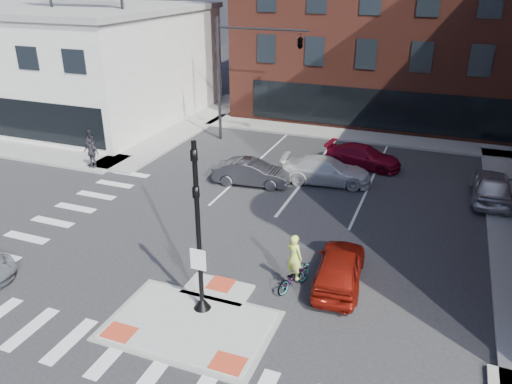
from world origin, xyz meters
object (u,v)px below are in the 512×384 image
at_px(bg_car_silver, 492,186).
at_px(white_pickup, 326,170).
at_px(bg_car_red, 363,156).
at_px(pedestrian_a, 91,142).
at_px(pedestrian_b, 91,153).
at_px(red_sedan, 339,267).
at_px(bg_car_dark, 252,173).
at_px(cyclist, 294,271).

bearing_deg(bg_car_silver, white_pickup, 4.62).
xyz_separation_m(bg_car_red, pedestrian_a, (-16.13, -4.30, 0.28)).
bearing_deg(bg_car_red, pedestrian_b, 120.74).
bearing_deg(pedestrian_b, bg_car_red, 25.15).
distance_m(red_sedan, bg_car_dark, 10.00).
bearing_deg(cyclist, bg_car_dark, -37.51).
height_order(bg_car_red, pedestrian_a, pedestrian_a).
xyz_separation_m(bg_car_dark, cyclist, (5.01, -8.49, 0.06)).
xyz_separation_m(white_pickup, bg_car_red, (1.46, 3.17, -0.06)).
bearing_deg(pedestrian_a, bg_car_silver, 15.60).
height_order(bg_car_dark, bg_car_red, bg_car_dark).
height_order(bg_car_silver, pedestrian_a, pedestrian_a).
bearing_deg(bg_car_silver, pedestrian_a, 4.07).
bearing_deg(white_pickup, cyclist, 179.48).
height_order(red_sedan, bg_car_red, red_sedan).
bearing_deg(pedestrian_a, cyclist, -18.66).
distance_m(white_pickup, bg_car_silver, 8.37).
height_order(white_pickup, cyclist, cyclist).
bearing_deg(red_sedan, bg_car_red, -89.32).
relative_size(bg_car_red, cyclist, 2.02).
bearing_deg(pedestrian_b, pedestrian_a, 130.85).
xyz_separation_m(pedestrian_a, pedestrian_b, (1.50, -1.88, 0.10)).
bearing_deg(cyclist, pedestrian_a, -7.60).
distance_m(red_sedan, pedestrian_b, 17.20).
height_order(bg_car_dark, bg_car_silver, bg_car_silver).
relative_size(white_pickup, pedestrian_b, 2.80).
height_order(red_sedan, pedestrian_b, pedestrian_b).
relative_size(red_sedan, bg_car_silver, 0.90).
height_order(pedestrian_a, pedestrian_b, pedestrian_b).
relative_size(red_sedan, cyclist, 1.89).
bearing_deg(bg_car_silver, bg_car_dark, 11.04).
bearing_deg(white_pickup, bg_car_dark, 107.03).
relative_size(red_sedan, pedestrian_b, 2.38).
height_order(white_pickup, bg_car_silver, bg_car_silver).
distance_m(bg_car_red, pedestrian_a, 16.69).
relative_size(white_pickup, pedestrian_a, 3.17).
bearing_deg(pedestrian_a, bg_car_dark, 7.84).
distance_m(bg_car_dark, pedestrian_a, 11.02).
bearing_deg(pedestrian_a, bg_car_red, 25.83).
height_order(bg_car_silver, pedestrian_b, pedestrian_b).
bearing_deg(bg_car_silver, cyclist, 56.84).
distance_m(red_sedan, bg_car_red, 12.57).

